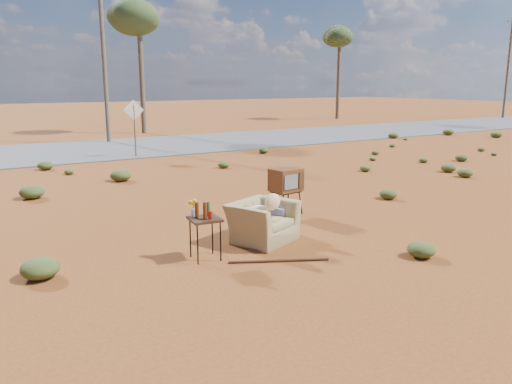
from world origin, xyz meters
TOP-DOWN VIEW (x-y plane):
  - ground at (0.00, 0.00)m, footprint 140.00×140.00m
  - highway at (0.00, 15.00)m, footprint 140.00×7.00m
  - armchair at (0.12, 0.65)m, footprint 1.44×1.24m
  - tv_unit at (1.49, 1.93)m, footprint 0.69×0.58m
  - side_table at (-1.28, 0.33)m, footprint 0.54×0.54m
  - rusty_bar at (-0.32, -0.46)m, footprint 1.47×0.76m
  - road_sign at (1.50, 12.00)m, footprint 0.78×0.06m
  - eucalyptus_center at (5.00, 21.00)m, footprint 3.20×3.20m
  - eucalyptus_right at (22.00, 24.00)m, footprint 3.20×3.20m
  - utility_pole_center at (2.00, 17.50)m, footprint 1.40×0.20m
  - utility_pole_east at (34.00, 17.50)m, footprint 1.40×0.20m
  - scrub_patch at (-0.82, 4.41)m, footprint 17.49×8.07m

SIDE VIEW (x-z plane):
  - ground at x=0.00m, z-range 0.00..0.00m
  - highway at x=0.00m, z-range 0.00..0.04m
  - rusty_bar at x=-0.32m, z-range 0.00..0.04m
  - scrub_patch at x=-0.82m, z-range -0.03..0.30m
  - armchair at x=0.12m, z-range -0.03..0.94m
  - side_table at x=-1.28m, z-range 0.23..1.20m
  - tv_unit at x=1.49m, z-range 0.25..1.26m
  - road_sign at x=1.50m, z-range 0.41..2.60m
  - utility_pole_center at x=2.00m, z-range 0.15..8.15m
  - utility_pole_east at x=34.00m, z-range 0.15..8.15m
  - eucalyptus_right at x=22.00m, z-range 2.39..9.49m
  - eucalyptus_center at x=5.00m, z-range 2.63..10.23m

